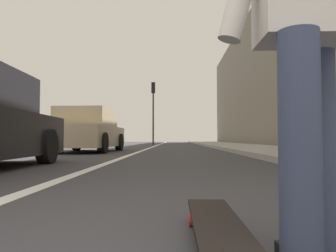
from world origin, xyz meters
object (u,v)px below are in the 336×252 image
(parked_car_mid, at_px, (88,131))
(traffic_light, at_px, (153,102))
(skateboard, at_px, (216,223))
(skater_person, at_px, (310,12))

(parked_car_mid, relative_size, traffic_light, 0.87)
(skateboard, bearing_deg, skater_person, -113.34)
(skater_person, bearing_deg, parked_car_mid, 19.97)
(skateboard, height_order, traffic_light, traffic_light)
(skateboard, distance_m, parked_car_mid, 10.18)
(skateboard, distance_m, skater_person, 0.92)
(skater_person, relative_size, parked_car_mid, 0.40)
(traffic_light, bearing_deg, skateboard, -175.38)
(skateboard, relative_size, traffic_light, 0.18)
(parked_car_mid, bearing_deg, traffic_light, -6.08)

